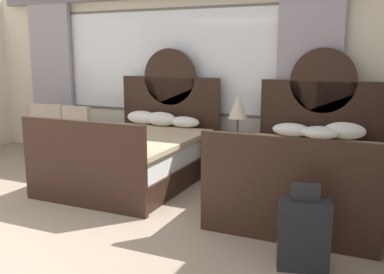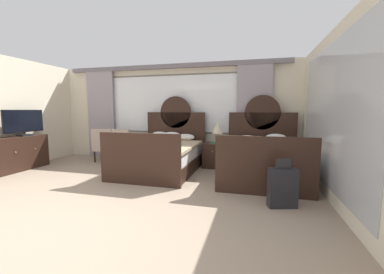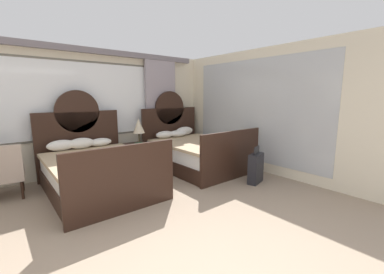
# 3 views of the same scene
# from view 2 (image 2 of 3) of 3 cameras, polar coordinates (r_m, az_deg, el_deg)

# --- Properties ---
(ground_plane) EXTENTS (24.00, 24.00, 0.00)m
(ground_plane) POSITION_cam_2_polar(r_m,az_deg,el_deg) (3.36, -31.70, -19.64)
(ground_plane) COLOR gray
(wall_back_window) EXTENTS (6.84, 0.22, 2.70)m
(wall_back_window) POSITION_cam_2_polar(r_m,az_deg,el_deg) (6.80, -4.76, 6.36)
(wall_back_window) COLOR beige
(wall_back_window) RESTS_ON ground_plane
(wall_right_mirror) EXTENTS (0.08, 4.97, 2.70)m
(wall_right_mirror) POSITION_cam_2_polar(r_m,az_deg,el_deg) (4.14, 31.55, 4.44)
(wall_right_mirror) COLOR beige
(wall_right_mirror) RESTS_ON ground_plane
(bed_near_window) EXTENTS (1.65, 2.23, 1.80)m
(bed_near_window) POSITION_cam_2_polar(r_m,az_deg,el_deg) (5.68, -7.18, -4.27)
(bed_near_window) COLOR black
(bed_near_window) RESTS_ON ground_plane
(bed_near_mirror) EXTENTS (1.65, 2.23, 1.80)m
(bed_near_mirror) POSITION_cam_2_polar(r_m,az_deg,el_deg) (5.29, 16.50, -5.28)
(bed_near_mirror) COLOR black
(bed_near_mirror) RESTS_ON ground_plane
(nightstand_between_beds) EXTENTS (0.53, 0.55, 0.61)m
(nightstand_between_beds) POSITION_cam_2_polar(r_m,az_deg,el_deg) (6.04, 5.39, -4.31)
(nightstand_between_beds) COLOR black
(nightstand_between_beds) RESTS_ON ground_plane
(table_lamp_on_nightstand) EXTENTS (0.27, 0.27, 0.57)m
(table_lamp_on_nightstand) POSITION_cam_2_polar(r_m,az_deg,el_deg) (5.98, 6.16, 2.32)
(table_lamp_on_nightstand) COLOR brown
(table_lamp_on_nightstand) RESTS_ON nightstand_between_beds
(book_on_nightstand) EXTENTS (0.18, 0.26, 0.03)m
(book_on_nightstand) POSITION_cam_2_polar(r_m,az_deg,el_deg) (5.88, 5.52, -1.45)
(book_on_nightstand) COLOR #285133
(book_on_nightstand) RESTS_ON nightstand_between_beds
(dresser_minibar) EXTENTS (0.50, 1.80, 0.80)m
(dresser_minibar) POSITION_cam_2_polar(r_m,az_deg,el_deg) (6.90, -37.79, -3.47)
(dresser_minibar) COLOR black
(dresser_minibar) RESTS_ON ground_plane
(tv_flatscreen) EXTENTS (0.20, 1.04, 0.63)m
(tv_flatscreen) POSITION_cam_2_polar(r_m,az_deg,el_deg) (7.09, -35.23, 2.88)
(tv_flatscreen) COLOR black
(tv_flatscreen) RESTS_ON dresser_minibar
(armchair_by_window_left) EXTENTS (0.58, 0.58, 0.92)m
(armchair_by_window_left) POSITION_cam_2_polar(r_m,az_deg,el_deg) (6.72, -15.82, -1.91)
(armchair_by_window_left) COLOR #B29E8E
(armchair_by_window_left) RESTS_ON ground_plane
(armchair_by_window_centre) EXTENTS (0.64, 0.64, 0.92)m
(armchair_by_window_centre) POSITION_cam_2_polar(r_m,az_deg,el_deg) (7.07, -20.28, -1.67)
(armchair_by_window_centre) COLOR #B29E8E
(armchair_by_window_centre) RESTS_ON ground_plane
(suitcase_on_floor) EXTENTS (0.44, 0.28, 0.73)m
(suitcase_on_floor) POSITION_cam_2_polar(r_m,az_deg,el_deg) (3.81, 20.82, -11.24)
(suitcase_on_floor) COLOR black
(suitcase_on_floor) RESTS_ON ground_plane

